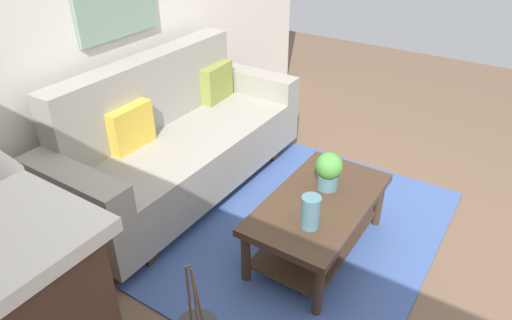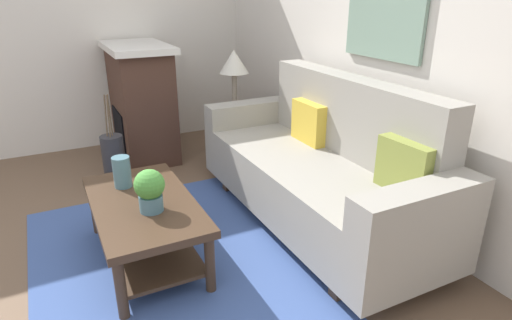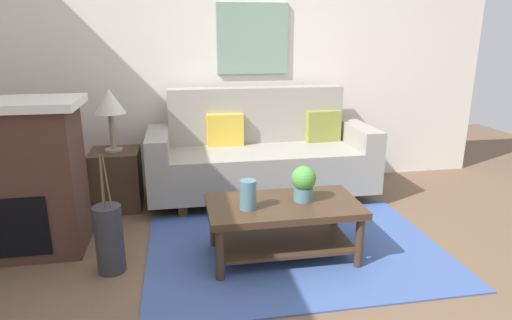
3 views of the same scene
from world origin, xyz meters
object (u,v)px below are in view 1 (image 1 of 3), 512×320
at_px(couch, 178,143).
at_px(throw_pillow_mustard, 130,127).
at_px(coffee_table, 318,214).
at_px(potted_plant_tabletop, 329,170).
at_px(throw_pillow_olive, 216,82).
at_px(tabletop_vase, 311,212).
at_px(side_table, 27,266).

height_order(couch, throw_pillow_mustard, couch).
height_order(coffee_table, potted_plant_tabletop, potted_plant_tabletop).
relative_size(throw_pillow_olive, tabletop_vase, 1.72).
xyz_separation_m(couch, throw_pillow_olive, (0.68, 0.13, 0.25)).
bearing_deg(throw_pillow_mustard, throw_pillow_olive, 0.00).
relative_size(couch, throw_pillow_olive, 6.09).
bearing_deg(throw_pillow_olive, couch, -169.52).
relative_size(coffee_table, potted_plant_tabletop, 4.20).
bearing_deg(side_table, throw_pillow_mustard, 9.62).
xyz_separation_m(throw_pillow_olive, coffee_table, (-0.76, -1.40, -0.37)).
bearing_deg(side_table, potted_plant_tabletop, -39.23).
height_order(coffee_table, tabletop_vase, tabletop_vase).
distance_m(coffee_table, side_table, 1.80).
distance_m(couch, coffee_table, 1.28).
height_order(throw_pillow_mustard, coffee_table, throw_pillow_mustard).
relative_size(potted_plant_tabletop, side_table, 0.47).
xyz_separation_m(coffee_table, side_table, (-1.32, 1.22, -0.03)).
height_order(couch, tabletop_vase, couch).
xyz_separation_m(potted_plant_tabletop, side_table, (-1.47, 1.20, -0.29)).
bearing_deg(coffee_table, tabletop_vase, -166.59).
bearing_deg(throw_pillow_olive, coffee_table, -118.37).
bearing_deg(coffee_table, throw_pillow_mustard, 100.69).
height_order(throw_pillow_olive, tabletop_vase, throw_pillow_olive).
bearing_deg(potted_plant_tabletop, couch, 93.46).
distance_m(throw_pillow_olive, side_table, 2.12).
distance_m(tabletop_vase, side_table, 1.68).
bearing_deg(tabletop_vase, throw_pillow_olive, 54.99).
bearing_deg(couch, tabletop_vase, -104.47).
bearing_deg(throw_pillow_olive, side_table, -175.08).
relative_size(couch, tabletop_vase, 10.46).
bearing_deg(throw_pillow_mustard, potted_plant_tabletop, -73.22).
bearing_deg(throw_pillow_olive, potted_plant_tabletop, -113.67).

